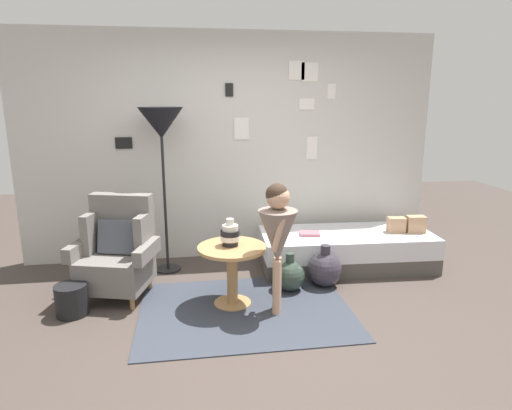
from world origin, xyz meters
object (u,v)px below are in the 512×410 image
at_px(floor_lamp, 161,128).
at_px(magazine_basket, 72,300).
at_px(armchair, 118,252).
at_px(book_on_daybed, 310,234).
at_px(demijohn_far, 325,269).
at_px(demijohn_near, 290,276).
at_px(side_table, 232,262).
at_px(vase_striped, 230,235).
at_px(daybed, 346,250).
at_px(person_child, 278,231).

xyz_separation_m(floor_lamp, magazine_basket, (-0.79, -0.94, -1.43)).
distance_m(armchair, book_on_daybed, 2.03).
relative_size(armchair, magazine_basket, 3.46).
distance_m(floor_lamp, demijohn_far, 2.22).
bearing_deg(floor_lamp, armchair, -127.15).
height_order(floor_lamp, demijohn_near, floor_lamp).
xyz_separation_m(floor_lamp, demijohn_far, (1.60, -0.68, -1.39)).
height_order(side_table, vase_striped, vase_striped).
xyz_separation_m(armchair, daybed, (2.43, 0.38, -0.24)).
distance_m(daybed, floor_lamp, 2.43).
height_order(person_child, book_on_daybed, person_child).
relative_size(person_child, book_on_daybed, 5.35).
distance_m(floor_lamp, book_on_daybed, 1.95).
height_order(side_table, floor_lamp, floor_lamp).
bearing_deg(person_child, daybed, 44.57).
bearing_deg(vase_striped, demijohn_far, 13.78).
height_order(armchair, vase_striped, armchair).
bearing_deg(demijohn_far, floor_lamp, 156.98).
xyz_separation_m(side_table, book_on_daybed, (0.93, 0.74, 0.00)).
relative_size(side_table, person_child, 0.53).
bearing_deg(demijohn_far, vase_striped, -166.22).
xyz_separation_m(floor_lamp, person_child, (1.00, -1.17, -0.81)).
distance_m(demijohn_near, demijohn_far, 0.38).
bearing_deg(daybed, demijohn_near, -145.17).
distance_m(side_table, demijohn_far, 1.03).
distance_m(side_table, person_child, 0.55).
height_order(floor_lamp, demijohn_far, floor_lamp).
bearing_deg(armchair, daybed, 8.83).
bearing_deg(demijohn_near, side_table, -159.68).
bearing_deg(armchair, demijohn_near, -5.56).
height_order(armchair, floor_lamp, floor_lamp).
relative_size(armchair, demijohn_far, 2.23).
distance_m(vase_striped, floor_lamp, 1.43).
xyz_separation_m(daybed, book_on_daybed, (-0.43, -0.02, 0.22)).
distance_m(armchair, vase_striped, 1.13).
height_order(floor_lamp, magazine_basket, floor_lamp).
bearing_deg(vase_striped, floor_lamp, 123.94).
xyz_separation_m(book_on_daybed, demijohn_far, (0.04, -0.47, -0.24)).
xyz_separation_m(armchair, demijohn_far, (2.03, -0.11, -0.26)).
bearing_deg(floor_lamp, book_on_daybed, -7.78).
height_order(vase_striped, book_on_daybed, vase_striped).
bearing_deg(demijohn_near, demijohn_far, 8.29).
bearing_deg(demijohn_far, daybed, 50.69).
relative_size(demijohn_near, magazine_basket, 1.39).
height_order(daybed, magazine_basket, daybed).
xyz_separation_m(armchair, magazine_basket, (-0.36, -0.37, -0.30)).
relative_size(armchair, daybed, 0.50).
height_order(demijohn_near, demijohn_far, demijohn_far).
distance_m(vase_striped, book_on_daybed, 1.20).
bearing_deg(person_child, armchair, 157.49).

